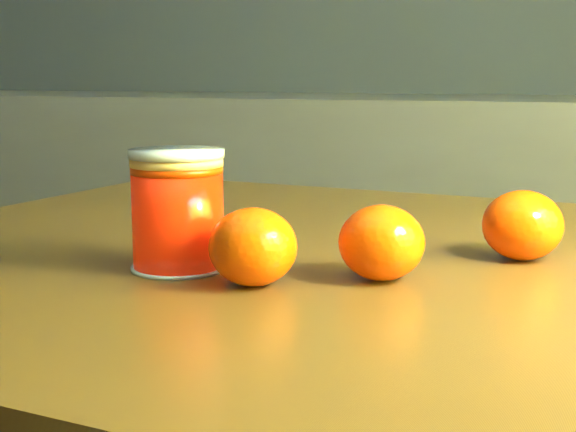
% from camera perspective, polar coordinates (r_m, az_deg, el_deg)
% --- Properties ---
extents(kitchen_counter, '(3.15, 0.60, 0.90)m').
position_cam_1_polar(kitchen_counter, '(2.13, -4.58, -3.59)').
color(kitchen_counter, '#525358').
rests_on(kitchen_counter, ground).
extents(table, '(1.11, 0.82, 0.80)m').
position_cam_1_polar(table, '(0.70, 10.20, -11.39)').
color(table, brown).
rests_on(table, ground).
extents(juice_glass, '(0.07, 0.07, 0.09)m').
position_cam_1_polar(juice_glass, '(0.63, -7.84, 0.39)').
color(juice_glass, '#FF2005').
rests_on(juice_glass, table).
extents(orange_front, '(0.07, 0.07, 0.06)m').
position_cam_1_polar(orange_front, '(0.60, 6.67, -1.89)').
color(orange_front, '#FF4F05').
rests_on(orange_front, table).
extents(orange_back, '(0.08, 0.08, 0.06)m').
position_cam_1_polar(orange_back, '(0.69, 16.34, -0.64)').
color(orange_back, '#FF4F05').
rests_on(orange_back, table).
extents(orange_extra, '(0.08, 0.08, 0.06)m').
position_cam_1_polar(orange_extra, '(0.58, -2.51, -2.20)').
color(orange_extra, '#FF4F05').
rests_on(orange_extra, table).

